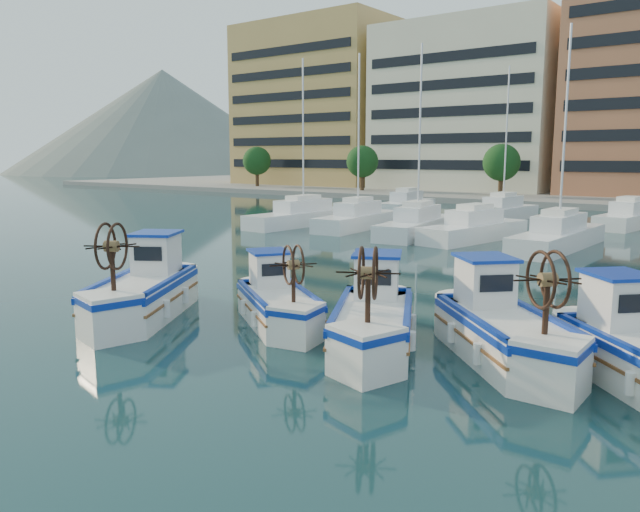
# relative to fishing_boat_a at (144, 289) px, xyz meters

# --- Properties ---
(ground) EXTENTS (300.00, 300.00, 0.00)m
(ground) POSITION_rel_fishing_boat_a_xyz_m (4.05, 0.97, -0.86)
(ground) COLOR #1B4346
(ground) RESTS_ON ground
(hill_west) EXTENTS (180.00, 180.00, 60.00)m
(hill_west) POSITION_rel_fishing_boat_a_xyz_m (-135.95, 110.97, -0.86)
(hill_west) COLOR slate
(hill_west) RESTS_ON ground
(yacht_marina) EXTENTS (36.81, 23.41, 11.50)m
(yacht_marina) POSITION_rel_fishing_boat_a_xyz_m (0.72, 28.48, -0.34)
(yacht_marina) COLOR white
(yacht_marina) RESTS_ON ground
(fishing_boat_a) EXTENTS (4.26, 5.15, 3.14)m
(fishing_boat_a) POSITION_rel_fishing_boat_a_xyz_m (0.00, 0.00, 0.00)
(fishing_boat_a) COLOR white
(fishing_boat_a) RESTS_ON ground
(fishing_boat_b) EXTENTS (4.23, 3.65, 2.60)m
(fishing_boat_b) POSITION_rel_fishing_boat_a_xyz_m (3.84, 1.80, -0.15)
(fishing_boat_b) COLOR white
(fishing_boat_b) RESTS_ON ground
(fishing_boat_c) EXTENTS (3.79, 4.83, 2.92)m
(fishing_boat_c) POSITION_rel_fishing_boat_a_xyz_m (7.29, 1.63, -0.06)
(fishing_boat_c) COLOR white
(fishing_boat_c) RESTS_ON ground
(fishing_boat_d) EXTENTS (4.62, 4.60, 2.99)m
(fishing_boat_d) POSITION_rel_fishing_boat_a_xyz_m (10.29, 2.67, -0.04)
(fishing_boat_d) COLOR white
(fishing_boat_d) RESTS_ON ground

